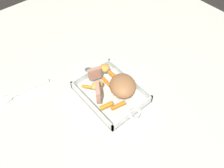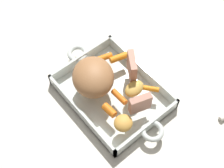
# 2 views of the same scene
# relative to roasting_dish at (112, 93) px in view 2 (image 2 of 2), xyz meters

# --- Properties ---
(ground_plane) EXTENTS (2.01, 2.01, 0.00)m
(ground_plane) POSITION_rel_roasting_dish_xyz_m (0.00, 0.00, -0.01)
(ground_plane) COLOR silver
(roasting_dish) EXTENTS (0.40, 0.24, 0.04)m
(roasting_dish) POSITION_rel_roasting_dish_xyz_m (0.00, 0.00, 0.00)
(roasting_dish) COLOR silver
(roasting_dish) RESTS_ON ground_plane
(pork_roast) EXTENTS (0.17, 0.17, 0.08)m
(pork_roast) POSITION_rel_roasting_dish_xyz_m (0.04, 0.03, 0.07)
(pork_roast) COLOR #A46E43
(pork_roast) RESTS_ON roasting_dish
(roast_slice_thin) EXTENTS (0.04, 0.06, 0.06)m
(roast_slice_thin) POSITION_rel_roasting_dish_xyz_m (-0.10, -0.01, 0.06)
(roast_slice_thin) COLOR tan
(roast_slice_thin) RESTS_ON roasting_dish
(roast_slice_outer) EXTENTS (0.07, 0.06, 0.08)m
(roast_slice_outer) POSITION_rel_roasting_dish_xyz_m (-0.00, -0.07, 0.07)
(roast_slice_outer) COLOR tan
(roast_slice_outer) RESTS_ON roasting_dish
(baby_carrot_long) EXTENTS (0.04, 0.02, 0.02)m
(baby_carrot_long) POSITION_rel_roasting_dish_xyz_m (-0.05, 0.06, 0.04)
(baby_carrot_long) COLOR orange
(baby_carrot_long) RESTS_ON roasting_dish
(baby_carrot_southwest) EXTENTS (0.05, 0.05, 0.01)m
(baby_carrot_southwest) POSITION_rel_roasting_dish_xyz_m (-0.07, -0.08, 0.04)
(baby_carrot_southwest) COLOR orange
(baby_carrot_southwest) RESTS_ON roasting_dish
(baby_carrot_center_right) EXTENTS (0.03, 0.06, 0.02)m
(baby_carrot_center_right) POSITION_rel_roasting_dish_xyz_m (0.06, -0.08, 0.04)
(baby_carrot_center_right) COLOR orange
(baby_carrot_center_right) RESTS_ON roasting_dish
(baby_carrot_short) EXTENTS (0.03, 0.07, 0.02)m
(baby_carrot_short) POSITION_rel_roasting_dish_xyz_m (0.10, -0.04, 0.04)
(baby_carrot_short) COLOR orange
(baby_carrot_short) RESTS_ON roasting_dish
(baby_carrot_northwest) EXTENTS (0.06, 0.02, 0.02)m
(baby_carrot_northwest) POSITION_rel_roasting_dish_xyz_m (-0.04, 0.01, 0.04)
(baby_carrot_northwest) COLOR orange
(baby_carrot_northwest) RESTS_ON roasting_dish
(potato_halved) EXTENTS (0.05, 0.06, 0.03)m
(potato_halved) POSITION_rel_roasting_dish_xyz_m (-0.05, -0.04, 0.04)
(potato_halved) COLOR gold
(potato_halved) RESTS_ON roasting_dish
(potato_near_roast) EXTENTS (0.06, 0.06, 0.03)m
(potato_near_roast) POSITION_rel_roasting_dish_xyz_m (-0.11, 0.05, 0.04)
(potato_near_roast) COLOR gold
(potato_near_roast) RESTS_ON roasting_dish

